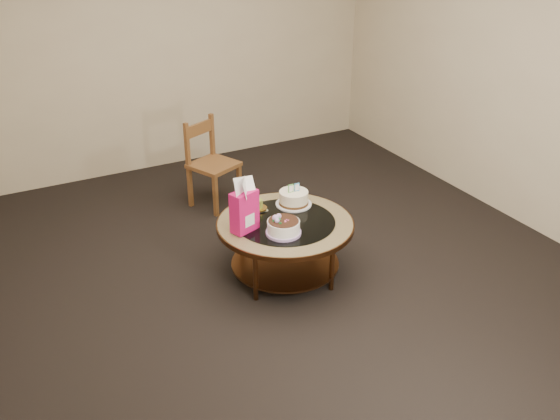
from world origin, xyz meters
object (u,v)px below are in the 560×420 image
gift_bag (244,206)px  dining_chair (211,163)px  coffee_table (285,231)px  cream_cake (294,198)px  decorated_cake (283,228)px

gift_bag → dining_chair: gift_bag is taller
coffee_table → gift_bag: 0.42m
dining_chair → cream_cake: bearing=-103.9°
cream_cake → gift_bag: bearing=-158.1°
decorated_cake → gift_bag: gift_bag is taller
dining_chair → coffee_table: bearing=-113.0°
gift_bag → dining_chair: 1.41m
coffee_table → cream_cake: 0.31m
coffee_table → gift_bag: size_ratio=2.59×
coffee_table → gift_bag: gift_bag is taller
coffee_table → cream_cake: size_ratio=3.65×
cream_cake → gift_bag: (-0.51, -0.19, 0.14)m
gift_bag → dining_chair: size_ratio=0.48×
coffee_table → cream_cake: (0.19, 0.21, 0.14)m
decorated_cake → coffee_table: bearing=57.3°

